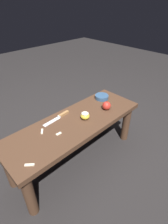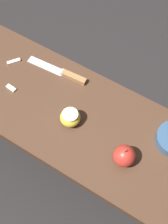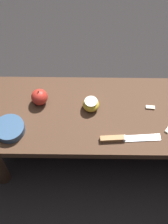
# 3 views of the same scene
# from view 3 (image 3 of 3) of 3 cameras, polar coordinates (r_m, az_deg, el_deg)

# --- Properties ---
(ground_plane) EXTENTS (8.00, 8.00, 0.00)m
(ground_plane) POSITION_cam_3_polar(r_m,az_deg,el_deg) (1.82, 3.56, -7.67)
(ground_plane) COLOR black
(wooden_bench) EXTENTS (1.22, 0.42, 0.43)m
(wooden_bench) POSITION_cam_3_polar(r_m,az_deg,el_deg) (1.51, 4.25, -1.95)
(wooden_bench) COLOR #472D1E
(wooden_bench) RESTS_ON ground_plane
(knife) EXTENTS (0.27, 0.05, 0.02)m
(knife) POSITION_cam_3_polar(r_m,az_deg,el_deg) (1.37, 6.80, -4.82)
(knife) COLOR silver
(knife) RESTS_ON wooden_bench
(apple_whole) EXTENTS (0.08, 0.08, 0.09)m
(apple_whole) POSITION_cam_3_polar(r_m,az_deg,el_deg) (1.45, -8.15, 2.74)
(apple_whole) COLOR red
(apple_whole) RESTS_ON wooden_bench
(apple_cut) EXTENTS (0.08, 0.08, 0.05)m
(apple_cut) POSITION_cam_3_polar(r_m,az_deg,el_deg) (1.43, 1.28, 1.41)
(apple_cut) COLOR gold
(apple_cut) RESTS_ON wooden_bench
(apple_slice_center) EXTENTS (0.04, 0.02, 0.01)m
(apple_slice_center) POSITION_cam_3_polar(r_m,az_deg,el_deg) (1.48, 12.02, 0.84)
(apple_slice_center) COLOR beige
(apple_slice_center) RESTS_ON wooden_bench
(bowl) EXTENTS (0.13, 0.13, 0.04)m
(bowl) POSITION_cam_3_polar(r_m,az_deg,el_deg) (1.41, -13.44, -2.97)
(bowl) COLOR #335175
(bowl) RESTS_ON wooden_bench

